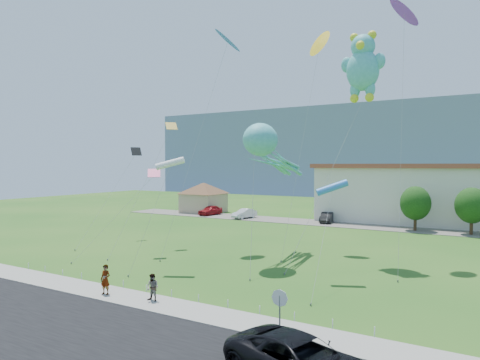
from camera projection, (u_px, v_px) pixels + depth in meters
name	position (u px, v px, depth m)	size (l,w,h in m)	color
ground	(172.00, 290.00, 27.46)	(160.00, 160.00, 0.00)	#1E5116
road	(66.00, 331.00, 20.53)	(80.00, 8.00, 0.06)	black
sidewalk	(142.00, 301.00, 25.07)	(80.00, 2.50, 0.10)	gray
parking_strip	(337.00, 224.00, 57.76)	(70.00, 6.00, 0.06)	#59544C
hill_ridge	(421.00, 150.00, 130.91)	(160.00, 50.00, 25.00)	slate
pavilion	(204.00, 195.00, 72.23)	(9.20, 9.20, 5.00)	tan
stop_sign	(280.00, 303.00, 19.01)	(0.80, 0.07, 2.50)	slate
rope_fence	(159.00, 291.00, 26.32)	(26.05, 0.05, 0.50)	white
tree_near	(415.00, 203.00, 51.78)	(3.60, 3.60, 5.47)	#3F2B19
tree_mid	(472.00, 206.00, 48.79)	(3.60, 3.60, 5.47)	#3F2B19
pedestrian_left	(105.00, 279.00, 26.13)	(0.66, 0.44, 1.82)	gray
pedestrian_right	(153.00, 287.00, 24.83)	(0.77, 0.60, 1.58)	gray
parked_car_red	(210.00, 210.00, 68.06)	(1.81, 4.50, 1.53)	maroon
parked_car_silver	(244.00, 214.00, 63.93)	(1.48, 4.24, 1.40)	silver
parked_car_black	(327.00, 217.00, 59.20)	(1.48, 4.25, 1.40)	black
octopus_kite	(267.00, 149.00, 35.26)	(3.03, 11.48, 11.37)	teal
teddy_bear_kite	(363.00, 65.00, 35.56)	(5.44, 9.05, 19.08)	teal
small_kite_pink	(146.00, 181.00, 37.88)	(3.90, 7.09, 7.73)	#EB3472
small_kite_blue	(226.00, 45.00, 41.54)	(2.14, 9.53, 20.90)	blue
small_kite_white	(170.00, 164.00, 32.47)	(1.49, 4.48, 8.58)	white
small_kite_orange	(319.00, 48.00, 41.54)	(1.80, 9.22, 20.60)	yellow
small_kite_cyan	(332.00, 188.00, 29.64)	(1.05, 7.25, 6.88)	#2F7BD5
small_kite_black	(130.00, 161.00, 46.53)	(1.34, 9.53, 9.96)	black
small_kite_purple	(404.00, 18.00, 35.99)	(2.09, 9.03, 21.67)	purple
small_kite_yellow	(165.00, 140.00, 42.01)	(1.29, 9.38, 12.37)	gold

